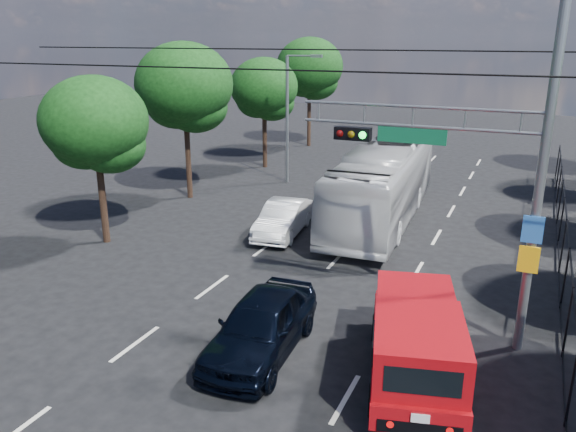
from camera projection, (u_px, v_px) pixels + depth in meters
The scene contains 13 objects.
lane_markings at pixel (353, 242), 22.78m from camera, with size 6.12×38.00×0.01m.
signal_mast at pixel (491, 152), 13.91m from camera, with size 6.43×0.39×9.50m.
streetlight_left at pixel (290, 113), 31.00m from camera, with size 2.09×0.22×7.08m.
utility_wires at pixel (307, 63), 16.09m from camera, with size 22.00×5.04×0.74m.
fence_right at pixel (564, 264), 17.94m from camera, with size 0.06×34.03×2.00m.
tree_left_b at pixel (96, 129), 21.48m from camera, with size 4.08×4.08×6.63m.
tree_left_c at pixel (185, 92), 27.56m from camera, with size 4.80×4.80×7.80m.
tree_left_d at pixel (265, 92), 34.57m from camera, with size 4.20×4.20×6.83m.
tree_left_e at pixel (310, 71), 41.37m from camera, with size 4.92×4.92×7.99m.
red_pickup at pixel (415, 339), 13.34m from camera, with size 3.23×5.78×2.04m.
navy_hatchback at pixel (261, 325), 14.59m from camera, with size 1.90×4.72×1.61m, color black.
white_bus at pixel (383, 184), 25.18m from camera, with size 2.81×12.02×3.35m, color silver.
white_van at pixel (283, 218), 23.50m from camera, with size 1.48×4.25×1.40m, color white.
Camera 1 is at (6.27, -6.61, 7.95)m, focal length 35.00 mm.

